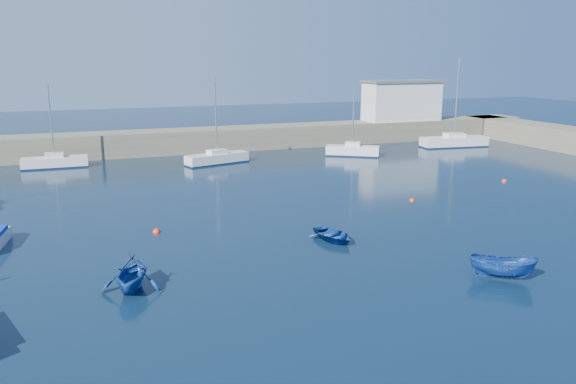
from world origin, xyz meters
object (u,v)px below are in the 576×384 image
object	(u,v)px
sailboat_5	(55,162)
sailboat_7	(353,150)
harbor_office	(402,101)
sailboat_8	(454,141)
dinghy_center	(333,235)
dinghy_right	(503,267)
dinghy_left	(131,273)
sailboat_6	(217,158)

from	to	relation	value
sailboat_5	sailboat_7	distance (m)	31.38
harbor_office	sailboat_8	world-z (taller)	sailboat_8
sailboat_8	dinghy_center	distance (m)	40.99
sailboat_8	dinghy_right	world-z (taller)	sailboat_8
dinghy_center	dinghy_left	size ratio (longest dim) A/B	0.96
dinghy_right	sailboat_6	bearing A→B (deg)	45.10
sailboat_5	sailboat_8	distance (m)	46.02
sailboat_8	dinghy_left	size ratio (longest dim) A/B	3.31
sailboat_8	dinghy_right	xyz separation A→B (m)	(-24.54, -36.67, -0.06)
sailboat_7	dinghy_right	distance (m)	36.36
harbor_office	dinghy_right	bearing A→B (deg)	-115.96
dinghy_left	dinghy_right	size ratio (longest dim) A/B	1.02
dinghy_center	dinghy_right	distance (m)	9.96
harbor_office	dinghy_left	distance (m)	55.58
sailboat_8	dinghy_left	distance (m)	52.42
harbor_office	sailboat_6	world-z (taller)	sailboat_6
sailboat_5	dinghy_center	xyz separation A→B (m)	(16.19, -30.85, -0.27)
sailboat_6	sailboat_8	size ratio (longest dim) A/B	0.81
dinghy_left	dinghy_center	bearing A→B (deg)	33.37
harbor_office	sailboat_5	world-z (taller)	sailboat_5
harbor_office	dinghy_left	bearing A→B (deg)	-134.63
sailboat_6	sailboat_7	world-z (taller)	sailboat_6
sailboat_7	sailboat_8	size ratio (longest dim) A/B	0.73
harbor_office	dinghy_left	world-z (taller)	harbor_office
sailboat_5	sailboat_7	size ratio (longest dim) A/B	1.04
dinghy_right	harbor_office	bearing A→B (deg)	10.05
harbor_office	sailboat_6	bearing A→B (deg)	-162.20
sailboat_6	dinghy_right	xyz separation A→B (m)	(5.71, -35.71, 0.03)
sailboat_5	dinghy_right	bearing A→B (deg)	-150.15
sailboat_7	sailboat_8	world-z (taller)	sailboat_8
sailboat_7	dinghy_center	size ratio (longest dim) A/B	2.51
sailboat_6	dinghy_center	xyz separation A→B (m)	(0.50, -27.22, -0.26)
harbor_office	dinghy_center	world-z (taller)	harbor_office
harbor_office	sailboat_7	bearing A→B (deg)	-141.75
sailboat_6	sailboat_8	xyz separation A→B (m)	(30.25, 0.96, 0.09)
sailboat_6	sailboat_7	size ratio (longest dim) A/B	1.10
dinghy_center	dinghy_left	world-z (taller)	dinghy_left
dinghy_right	dinghy_center	bearing A→B (deg)	67.58
dinghy_right	sailboat_7	bearing A→B (deg)	20.58
sailboat_7	dinghy_center	world-z (taller)	sailboat_7
sailboat_6	dinghy_center	distance (m)	27.23
sailboat_5	sailboat_8	bearing A→B (deg)	-92.02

